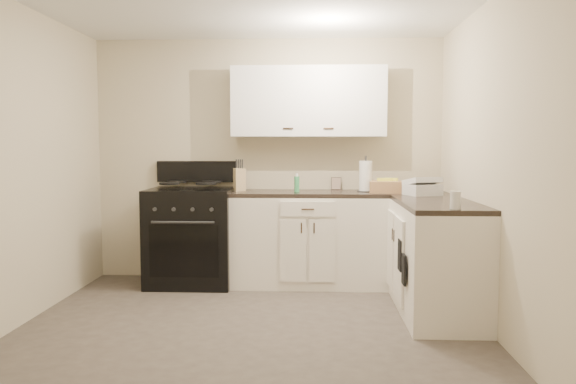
{
  "coord_description": "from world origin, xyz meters",
  "views": [
    {
      "loc": [
        0.47,
        -4.09,
        1.4
      ],
      "look_at": [
        0.25,
        0.85,
        0.99
      ],
      "focal_mm": 35.0,
      "sensor_mm": 36.0,
      "label": 1
    }
  ],
  "objects_px": {
    "knife_block": "(239,180)",
    "paper_towel": "(366,176)",
    "stove": "(192,239)",
    "wicker_basket": "(388,187)",
    "countertop_grill": "(422,190)"
  },
  "relations": [
    {
      "from": "countertop_grill",
      "to": "knife_block",
      "type": "bearing_deg",
      "value": 147.8
    },
    {
      "from": "knife_block",
      "to": "paper_towel",
      "type": "distance_m",
      "value": 1.27
    },
    {
      "from": "stove",
      "to": "knife_block",
      "type": "bearing_deg",
      "value": 8.43
    },
    {
      "from": "knife_block",
      "to": "countertop_grill",
      "type": "height_order",
      "value": "knife_block"
    },
    {
      "from": "paper_towel",
      "to": "countertop_grill",
      "type": "xyz_separation_m",
      "value": [
        0.49,
        -0.38,
        -0.1
      ]
    },
    {
      "from": "knife_block",
      "to": "countertop_grill",
      "type": "xyz_separation_m",
      "value": [
        1.76,
        -0.41,
        -0.06
      ]
    },
    {
      "from": "knife_block",
      "to": "paper_towel",
      "type": "height_order",
      "value": "paper_towel"
    },
    {
      "from": "wicker_basket",
      "to": "countertop_grill",
      "type": "height_order",
      "value": "wicker_basket"
    },
    {
      "from": "stove",
      "to": "knife_block",
      "type": "distance_m",
      "value": 0.77
    },
    {
      "from": "paper_towel",
      "to": "wicker_basket",
      "type": "bearing_deg",
      "value": -28.8
    },
    {
      "from": "stove",
      "to": "wicker_basket",
      "type": "relative_size",
      "value": 2.99
    },
    {
      "from": "wicker_basket",
      "to": "countertop_grill",
      "type": "xyz_separation_m",
      "value": [
        0.28,
        -0.26,
        -0.01
      ]
    },
    {
      "from": "stove",
      "to": "wicker_basket",
      "type": "xyz_separation_m",
      "value": [
        1.96,
        -0.08,
        0.54
      ]
    },
    {
      "from": "knife_block",
      "to": "wicker_basket",
      "type": "relative_size",
      "value": 0.68
    },
    {
      "from": "stove",
      "to": "knife_block",
      "type": "relative_size",
      "value": 4.42
    }
  ]
}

